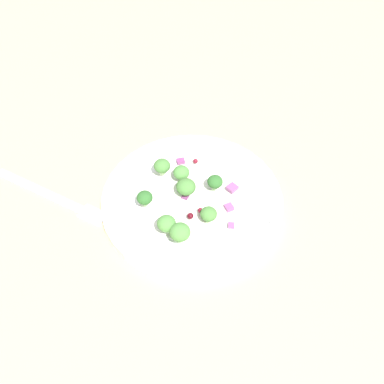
{
  "coord_description": "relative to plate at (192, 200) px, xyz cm",
  "views": [
    {
      "loc": [
        33.16,
        -23.02,
        56.35
      ],
      "look_at": [
        -2.89,
        2.31,
        2.7
      ],
      "focal_mm": 47.63,
      "sensor_mm": 36.0,
      "label": 1
    }
  ],
  "objects": [
    {
      "name": "onion_bit_0",
      "position": [
        6.99,
        1.43,
        0.89
      ],
      "size": [
        1.18,
        1.18,
        0.35
      ],
      "primitive_type": "cube",
      "rotation": [
        0.0,
        0.0,
        2.42
      ],
      "color": "#934C84",
      "rests_on": "plate"
    },
    {
      "name": "broccoli_floret_5",
      "position": [
        4.4,
        -0.42,
        1.91
      ],
      "size": [
        2.25,
        2.25,
        2.28
      ],
      "color": "#9EC684",
      "rests_on": "plate"
    },
    {
      "name": "onion_bit_5",
      "position": [
        -6.4,
        2.46,
        0.88
      ],
      "size": [
        1.26,
        1.39,
        0.47
      ],
      "primitive_type": "cube",
      "rotation": [
        0.0,
        0.0,
        2.77
      ],
      "color": "#843D75",
      "rests_on": "plate"
    },
    {
      "name": "broccoli_floret_7",
      "position": [
        -5.84,
        -1.06,
        2.51
      ],
      "size": [
        2.35,
        2.35,
        2.38
      ],
      "color": "#ADD18E",
      "rests_on": "plate"
    },
    {
      "name": "onion_bit_4",
      "position": [
        2.1,
        5.39,
        1.09
      ],
      "size": [
        1.48,
        1.56,
        0.5
      ],
      "primitive_type": "cube",
      "rotation": [
        0.0,
        0.0,
        0.17
      ],
      "color": "#934C84",
      "rests_on": "plate"
    },
    {
      "name": "plate",
      "position": [
        0.0,
        0.0,
        0.0
      ],
      "size": [
        25.25,
        25.25,
        1.7
      ],
      "color": "white",
      "rests_on": "ground_plane"
    },
    {
      "name": "dressing_pool",
      "position": [
        0.0,
        -0.0,
        0.44
      ],
      "size": [
        14.65,
        14.65,
        0.2
      ],
      "primitive_type": "cylinder",
      "color": "white",
      "rests_on": "plate"
    },
    {
      "name": "cranberry_0",
      "position": [
        -4.97,
        4.12,
        1.11
      ],
      "size": [
        0.71,
        0.71,
        0.71
      ],
      "primitive_type": "sphere",
      "color": "maroon",
      "rests_on": "plate"
    },
    {
      "name": "broccoli_floret_4",
      "position": [
        -2.39,
        -6.05,
        2.45
      ],
      "size": [
        2.17,
        2.17,
        2.2
      ],
      "color": "#9EC684",
      "rests_on": "plate"
    },
    {
      "name": "broccoli_floret_1",
      "position": [
        -3.51,
        0.64,
        2.15
      ],
      "size": [
        2.29,
        2.29,
        2.32
      ],
      "color": "#8EB77A",
      "rests_on": "plate"
    },
    {
      "name": "broccoli_floret_0",
      "position": [
        4.99,
        -5.38,
        2.52
      ],
      "size": [
        2.72,
        2.72,
        2.75
      ],
      "color": "#9EC684",
      "rests_on": "plate"
    },
    {
      "name": "fork",
      "position": [
        -11.85,
        -15.2,
        -0.61
      ],
      "size": [
        17.46,
        9.89,
        0.5
      ],
      "color": "silver",
      "rests_on": "ground_plane"
    },
    {
      "name": "onion_bit_2",
      "position": [
        -0.64,
        -0.67,
        0.61
      ],
      "size": [
        1.24,
        1.26,
        0.45
      ],
      "primitive_type": "cube",
      "rotation": [
        0.0,
        0.0,
        0.51
      ],
      "color": "#843D75",
      "rests_on": "plate"
    },
    {
      "name": "onion_bit_1",
      "position": [
        1.37,
        -5.4,
        0.61
      ],
      "size": [
        1.39,
        1.34,
        0.35
      ],
      "primitive_type": "cube",
      "rotation": [
        0.0,
        0.0,
        0.33
      ],
      "color": "#A35B93",
      "rests_on": "plate"
    },
    {
      "name": "broccoli_floret_2",
      "position": [
        -0.96,
        -0.33,
        2.16
      ],
      "size": [
        2.7,
        2.7,
        2.73
      ],
      "color": "#8EB77A",
      "rests_on": "plate"
    },
    {
      "name": "cranberry_1",
      "position": [
        2.65,
        -2.4,
        1.33
      ],
      "size": [
        0.85,
        0.85,
        0.85
      ],
      "primitive_type": "sphere",
      "color": "#4C0A14",
      "rests_on": "plate"
    },
    {
      "name": "ground_plane",
      "position": [
        2.89,
        -2.31,
        -1.86
      ],
      "size": [
        180.0,
        180.0,
        2.0
      ],
      "primitive_type": "cube",
      "color": "tan"
    },
    {
      "name": "onion_bit_3",
      "position": [
        4.43,
        3.03,
        0.84
      ],
      "size": [
        1.3,
        1.25,
        0.56
      ],
      "primitive_type": "cube",
      "rotation": [
        0.0,
        0.0,
        1.41
      ],
      "color": "#934C84",
      "rests_on": "plate"
    },
    {
      "name": "cranberry_2",
      "position": [
        3.36,
        -0.64,
        1.26
      ],
      "size": [
        0.75,
        0.75,
        0.75
      ],
      "primitive_type": "sphere",
      "color": "maroon",
      "rests_on": "plate"
    },
    {
      "name": "broccoli_floret_3",
      "position": [
        0.66,
        3.4,
        2.3
      ],
      "size": [
        2.15,
        2.15,
        2.17
      ],
      "color": "#8EB77A",
      "rests_on": "plate"
    },
    {
      "name": "broccoli_floret_6",
      "position": [
        3.17,
        -6.04,
        2.53
      ],
      "size": [
        2.46,
        2.46,
        2.49
      ],
      "color": "#8EB77A",
      "rests_on": "plate"
    }
  ]
}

